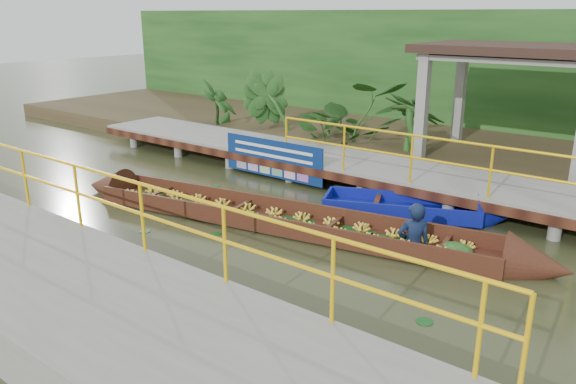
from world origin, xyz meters
The scene contains 10 objects.
ground centered at (0.00, 0.00, 0.00)m, with size 80.00×80.00×0.00m, color #2E3319.
land_strip centered at (0.00, 7.50, 0.23)m, with size 30.00×8.00×0.45m, color #362C1B.
far_dock centered at (0.02, 3.43, 0.48)m, with size 16.00×2.06×1.66m.
near_dock centered at (1.00, -4.20, 0.30)m, with size 18.00×2.40×1.73m.
pavilion centered at (3.00, 6.30, 2.82)m, with size 4.40×3.00×3.00m.
foliage_backdrop centered at (0.00, 10.00, 2.00)m, with size 30.00×0.80×4.00m, color #163D13.
vendor_boat centered at (1.02, 0.25, 0.21)m, with size 10.03×2.74×2.01m.
moored_blue_boat centered at (3.06, 2.46, 0.15)m, with size 3.63×2.21×0.85m.
blue_banner centered at (-1.36, 2.48, 0.56)m, with size 2.93×0.04×0.91m.
tropical_plants centered at (0.42, 5.30, 1.15)m, with size 14.12×1.12×1.40m.
Camera 1 is at (6.96, -7.65, 3.89)m, focal length 35.00 mm.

